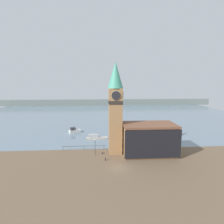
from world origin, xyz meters
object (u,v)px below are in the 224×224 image
Objects in this scene: clock_tower at (115,106)px; pier_building at (149,139)px; mooring_bollard_far at (105,159)px; boat_near at (96,138)px; mooring_bollard_near at (103,153)px; lamp_post at (95,144)px; boat_far at (74,131)px.

clock_tower is 1.74× the size of pier_building.
pier_building is 12.38m from mooring_bollard_far.
mooring_bollard_near is (2.07, -12.27, -0.30)m from boat_near.
mooring_bollard_far is 0.18× the size of lamp_post.
boat_near is 12.85m from lamp_post.
boat_near is (-5.47, 11.46, -11.92)m from clock_tower.
mooring_bollard_far is at bearing -80.55° from mooring_bollard_near.
boat_near is at bearing 99.56° from mooring_bollard_far.
mooring_bollard_near is (-12.00, 0.50, -3.68)m from pier_building.
pier_building is 3.21× the size of lamp_post.
mooring_bollard_near is at bearing -88.54° from boat_far.
boat_far is 26.96m from mooring_bollard_far.
lamp_post is (-2.54, 3.47, 2.52)m from mooring_bollard_far.
pier_building is 12.56m from mooring_bollard_near.
boat_far is (-8.26, 8.51, 0.13)m from boat_near.
lamp_post is (-5.29, -1.19, -9.64)m from clock_tower.
clock_tower is 26.94m from boat_far.
clock_tower is 12.20m from pier_building.
lamp_post is (-13.90, 0.12, -1.09)m from pier_building.
boat_far is 23.20m from mooring_bollard_near.
mooring_bollard_far is at bearing -163.54° from pier_building.
boat_far is 7.15× the size of mooring_bollard_near.
mooring_bollard_near is (-3.39, -0.81, -12.23)m from clock_tower.
boat_far is (-22.33, 21.27, -3.25)m from pier_building.
boat_far is 22.87m from lamp_post.
pier_building reaches higher than mooring_bollard_far.
pier_building is 13.94m from lamp_post.
boat_near reaches higher than mooring_bollard_far.
mooring_bollard_near is at bearing 177.61° from pier_building.
boat_far is at bearing 124.51° from clock_tower.
clock_tower is at bearing -80.47° from boat_far.
clock_tower is 36.95× the size of mooring_bollard_near.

